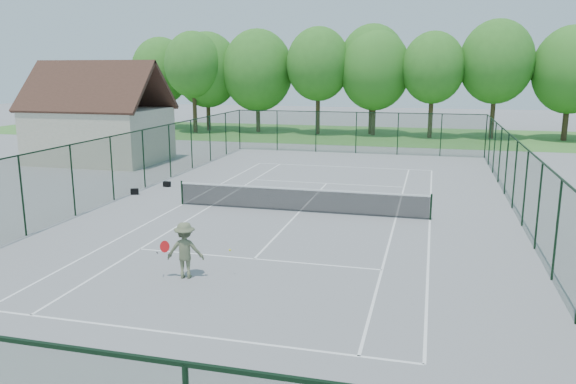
# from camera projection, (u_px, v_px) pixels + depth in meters

# --- Properties ---
(ground) EXTENTS (140.00, 140.00, 0.00)m
(ground) POSITION_uv_depth(u_px,v_px,m) (300.00, 212.00, 24.28)
(ground) COLOR gray
(ground) RESTS_ON ground
(grass_far) EXTENTS (80.00, 16.00, 0.01)m
(grass_far) POSITION_uv_depth(u_px,v_px,m) (373.00, 135.00, 52.66)
(grass_far) COLOR #498836
(grass_far) RESTS_ON ground
(court_lines) EXTENTS (11.05, 23.85, 0.01)m
(court_lines) POSITION_uv_depth(u_px,v_px,m) (300.00, 212.00, 24.28)
(court_lines) COLOR white
(court_lines) RESTS_ON ground
(tennis_net) EXTENTS (11.08, 0.08, 1.10)m
(tennis_net) POSITION_uv_depth(u_px,v_px,m) (300.00, 199.00, 24.15)
(tennis_net) COLOR black
(tennis_net) RESTS_ON ground
(fence_enclosure) EXTENTS (18.05, 36.05, 3.02)m
(fence_enclosure) POSITION_uv_depth(u_px,v_px,m) (300.00, 176.00, 23.94)
(fence_enclosure) COLOR #1A3D21
(fence_enclosure) RESTS_ON ground
(utility_building) EXTENTS (8.60, 6.27, 6.63)m
(utility_building) POSITION_uv_depth(u_px,v_px,m) (99.00, 115.00, 36.97)
(utility_building) COLOR beige
(utility_building) RESTS_ON ground
(tree_line_far) EXTENTS (39.40, 6.40, 9.70)m
(tree_line_far) POSITION_uv_depth(u_px,v_px,m) (375.00, 70.00, 51.38)
(tree_line_far) COLOR #44321E
(tree_line_far) RESTS_ON ground
(sports_bag_a) EXTENTS (0.42, 0.34, 0.29)m
(sports_bag_a) POSITION_uv_depth(u_px,v_px,m) (135.00, 192.00, 27.61)
(sports_bag_a) COLOR black
(sports_bag_a) RESTS_ON ground
(sports_bag_b) EXTENTS (0.37, 0.24, 0.28)m
(sports_bag_b) POSITION_uv_depth(u_px,v_px,m) (167.00, 184.00, 29.44)
(sports_bag_b) COLOR black
(sports_bag_b) RESTS_ON ground
(tennis_player) EXTENTS (2.16, 0.88, 1.68)m
(tennis_player) POSITION_uv_depth(u_px,v_px,m) (185.00, 250.00, 16.44)
(tennis_player) COLOR #5E6446
(tennis_player) RESTS_ON ground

